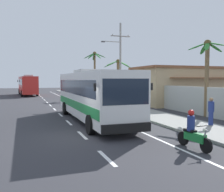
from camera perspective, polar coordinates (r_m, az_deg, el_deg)
ground_plane at (r=13.08m, az=-6.47°, el=-9.01°), size 160.00×160.00×0.00m
sidewalk_kerb at (r=24.58m, az=3.83°, el=-2.86°), size 3.20×90.00×0.14m
lane_markings at (r=27.81m, az=-9.18°, el=-2.27°), size 3.40×71.00×0.01m
boundary_wall at (r=29.71m, az=7.53°, el=0.34°), size 0.24×60.00×2.30m
coach_bus_foreground at (r=17.75m, az=-4.62°, el=0.50°), size 3.03×12.53×3.62m
coach_bus_far_lane at (r=49.05m, az=-18.45°, el=2.41°), size 3.55×10.94×3.72m
motorcycle_beside_bus at (r=27.75m, az=-4.52°, el=-0.90°), size 0.56×1.96×1.61m
motorcycle_trailing at (r=11.15m, az=17.80°, el=-7.93°), size 0.56×1.96×1.62m
pedestrian_near_kerb at (r=16.31m, az=21.42°, el=-3.11°), size 0.36×0.36×1.66m
pedestrian_far_walk at (r=24.95m, az=5.74°, el=-0.77°), size 0.36×0.36×1.54m
utility_pole_mid at (r=31.60m, az=1.76°, el=8.01°), size 3.73×0.24×9.83m
palm_nearest at (r=39.35m, az=-3.94°, el=6.79°), size 3.47×3.41×7.21m
palm_second at (r=20.88m, az=20.67°, el=6.69°), size 2.88×2.93×5.94m
palm_third at (r=33.96m, az=1.36°, el=5.36°), size 4.01×3.99×5.61m
roadside_building at (r=30.64m, az=15.53°, el=2.26°), size 10.90×7.00×4.32m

